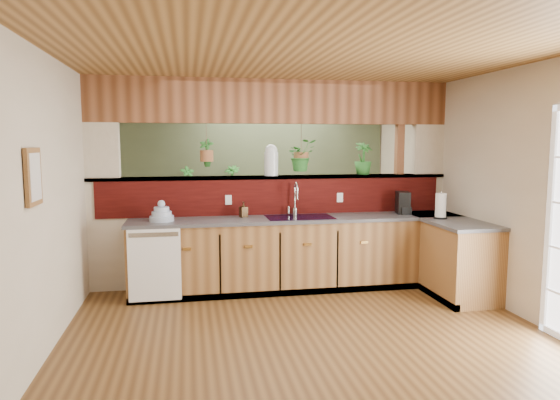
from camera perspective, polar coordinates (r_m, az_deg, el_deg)
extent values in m
cube|color=brown|center=(5.38, 1.90, -13.11)|extent=(4.60, 7.00, 0.01)
cube|color=brown|center=(5.13, 2.02, 15.41)|extent=(4.60, 7.00, 0.01)
cube|color=beige|center=(8.53, -3.12, 3.15)|extent=(4.60, 0.02, 2.60)
cube|color=beige|center=(1.89, 25.92, -10.01)|extent=(4.60, 0.02, 2.60)
cube|color=beige|center=(5.12, -24.08, 0.24)|extent=(0.02, 7.00, 2.60)
cube|color=beige|center=(6.02, 23.86, 1.13)|extent=(0.02, 7.00, 2.60)
cube|color=beige|center=(6.49, -0.64, -3.50)|extent=(4.60, 0.15, 1.35)
cube|color=#370907|center=(6.34, -0.51, 0.37)|extent=(4.40, 0.02, 0.45)
cube|color=brown|center=(6.41, -0.65, 2.63)|extent=(4.60, 0.21, 0.04)
cube|color=brown|center=(6.41, -0.66, 11.17)|extent=(4.60, 0.15, 0.55)
cube|color=beige|center=(6.38, -19.66, 5.19)|extent=(0.40, 0.15, 0.70)
cube|color=beige|center=(7.06, 16.47, 5.41)|extent=(0.40, 0.15, 0.70)
cube|color=brown|center=(6.91, 13.40, 2.16)|extent=(0.10, 0.10, 2.60)
cube|color=brown|center=(6.41, -0.65, 2.63)|extent=(4.60, 0.21, 0.04)
cube|color=brown|center=(6.41, -0.66, 11.17)|extent=(4.60, 0.15, 0.55)
cube|color=#4D5C3E|center=(8.51, -3.11, 3.14)|extent=(4.55, 0.02, 2.55)
cube|color=brown|center=(6.23, 2.24, -6.25)|extent=(4.10, 0.60, 0.86)
cube|color=#414146|center=(6.14, 2.26, -2.15)|extent=(4.14, 0.64, 0.04)
cube|color=brown|center=(6.45, 18.58, -6.15)|extent=(0.60, 1.48, 0.86)
cube|color=#414146|center=(6.37, 18.73, -2.19)|extent=(0.64, 1.52, 0.04)
cube|color=brown|center=(6.82, 16.79, -5.39)|extent=(0.60, 0.60, 0.86)
cube|color=#414146|center=(6.75, 16.92, -1.65)|extent=(0.64, 0.64, 0.04)
cube|color=black|center=(6.07, 2.79, -10.39)|extent=(4.10, 0.06, 0.08)
cube|color=black|center=(6.42, 16.31, -9.72)|extent=(0.06, 1.48, 0.08)
cube|color=white|center=(5.79, -14.14, -7.24)|extent=(0.58, 0.02, 0.82)
cube|color=#B7B7B2|center=(5.70, -14.25, -3.86)|extent=(0.54, 0.01, 0.05)
cube|color=black|center=(6.14, 2.26, -2.11)|extent=(0.82, 0.50, 0.03)
cube|color=black|center=(6.12, 0.52, -2.94)|extent=(0.34, 0.40, 0.16)
cube|color=black|center=(6.20, 3.97, -2.83)|extent=(0.34, 0.40, 0.16)
cube|color=brown|center=(4.32, -26.38, 2.38)|extent=(0.03, 0.35, 0.45)
cube|color=silver|center=(4.32, -26.18, 2.39)|extent=(0.01, 0.27, 0.37)
cylinder|color=#B7B7B2|center=(6.32, 1.71, -1.30)|extent=(0.06, 0.06, 0.09)
cylinder|color=#B7B7B2|center=(6.30, 1.71, 0.15)|extent=(0.02, 0.02, 0.25)
torus|color=#B7B7B2|center=(6.23, 1.84, 1.23)|extent=(0.18, 0.06, 0.18)
cylinder|color=#B7B7B2|center=(6.16, 1.99, 0.58)|extent=(0.02, 0.02, 0.11)
cylinder|color=#B7B7B2|center=(6.30, 0.99, -1.16)|extent=(0.03, 0.03, 0.09)
cylinder|color=#A4B6D4|center=(5.98, -13.36, -2.07)|extent=(0.28, 0.28, 0.06)
cylinder|color=#A4B6D4|center=(5.98, -13.38, -1.53)|extent=(0.23, 0.23, 0.05)
cylinder|color=#A4B6D4|center=(5.97, -13.39, -1.02)|extent=(0.18, 0.18, 0.05)
sphere|color=#A4B6D4|center=(5.96, -13.41, -0.44)|extent=(0.09, 0.09, 0.09)
imported|color=#362413|center=(6.14, -4.19, -1.08)|extent=(0.11, 0.11, 0.19)
cube|color=black|center=(6.61, 13.86, -0.30)|extent=(0.15, 0.24, 0.28)
cube|color=black|center=(6.55, 14.14, -1.21)|extent=(0.13, 0.09, 0.09)
cylinder|color=silver|center=(6.57, 14.05, -0.85)|extent=(0.08, 0.08, 0.08)
cylinder|color=black|center=(6.32, 17.84, -1.94)|extent=(0.15, 0.15, 0.02)
cylinder|color=#B7B7B2|center=(6.30, 17.89, -0.56)|extent=(0.02, 0.02, 0.33)
cylinder|color=white|center=(6.30, 17.89, -0.56)|extent=(0.13, 0.13, 0.28)
cylinder|color=silver|center=(6.39, -1.02, 4.14)|extent=(0.18, 0.18, 0.30)
sphere|color=silver|center=(6.38, -1.02, 5.67)|extent=(0.16, 0.16, 0.16)
imported|color=#266926|center=(6.70, 9.47, 4.70)|extent=(0.28, 0.28, 0.42)
cylinder|color=brown|center=(6.30, -8.41, 7.12)|extent=(0.01, 0.01, 0.34)
cylinder|color=brown|center=(6.30, -8.37, 5.02)|extent=(0.16, 0.16, 0.14)
imported|color=#266926|center=(6.30, -8.41, 6.98)|extent=(0.22, 0.18, 0.35)
cylinder|color=brown|center=(6.46, 2.44, 6.99)|extent=(0.01, 0.01, 0.38)
cylinder|color=brown|center=(6.46, 2.43, 4.76)|extent=(0.19, 0.19, 0.16)
imported|color=#266926|center=(6.46, 2.44, 6.93)|extent=(0.42, 0.39, 0.41)
cube|color=black|center=(8.31, -7.46, -2.54)|extent=(1.48, 0.57, 0.96)
imported|color=#266926|center=(8.22, -10.50, 2.26)|extent=(0.28, 0.24, 0.46)
imported|color=#266926|center=(8.25, -5.52, 2.36)|extent=(0.33, 0.33, 0.46)
imported|color=#266926|center=(7.80, 3.37, -4.37)|extent=(0.69, 0.62, 0.66)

